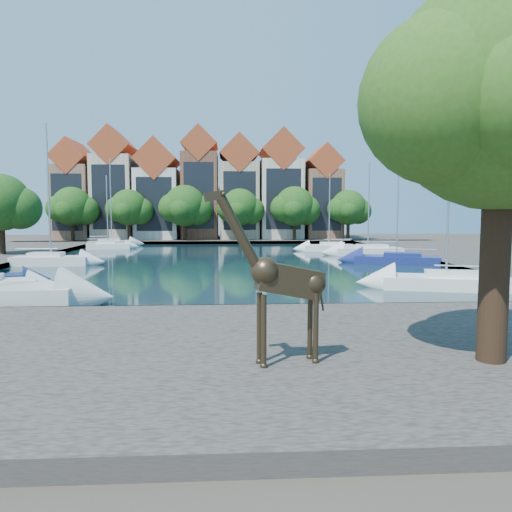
{
  "coord_description": "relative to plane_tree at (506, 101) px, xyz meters",
  "views": [
    {
      "loc": [
        0.06,
        -22.37,
        4.72
      ],
      "look_at": [
        1.26,
        -2.0,
        2.88
      ],
      "focal_mm": 35.0,
      "sensor_mm": 36.0,
      "label": 1
    }
  ],
  "objects": [
    {
      "name": "far_quay",
      "position": [
        -7.62,
        65.01,
        -7.42
      ],
      "size": [
        60.0,
        16.0,
        0.5
      ],
      "primitive_type": "cube",
      "color": "#4E4843",
      "rests_on": "ground"
    },
    {
      "name": "sailboat_right_a",
      "position": [
        5.47,
        15.35,
        -7.01
      ],
      "size": [
        7.73,
        4.37,
        11.16
      ],
      "color": "white",
      "rests_on": "water_basin"
    },
    {
      "name": "sailboat_left_e",
      "position": [
        -22.62,
        52.88,
        -6.99
      ],
      "size": [
        6.28,
        4.16,
        11.46
      ],
      "color": "silver",
      "rests_on": "water_basin"
    },
    {
      "name": "townhouse_west_end",
      "position": [
        -30.62,
        64.99,
        -0.31
      ],
      "size": [
        5.44,
        9.18,
        14.93
      ],
      "color": "#88614A",
      "rests_on": "far_quay"
    },
    {
      "name": "water_basin",
      "position": [
        -7.62,
        33.01,
        -7.63
      ],
      "size": [
        38.0,
        50.0,
        0.08
      ],
      "primitive_type": "cube",
      "color": "black",
      "rests_on": "ground"
    },
    {
      "name": "side_tree_left_far",
      "position": [
        -29.51,
        37.0,
        -2.29
      ],
      "size": [
        7.28,
        5.6,
        7.88
      ],
      "color": "#332114",
      "rests_on": "left_quay"
    },
    {
      "name": "sailboat_right_d",
      "position": [
        4.38,
        44.2,
        -7.03
      ],
      "size": [
        5.99,
        2.27,
        9.04
      ],
      "color": "white",
      "rests_on": "water_basin"
    },
    {
      "name": "sailboat_left_d",
      "position": [
        -22.1,
        48.56,
        -7.05
      ],
      "size": [
        5.36,
        2.86,
        8.96
      ],
      "color": "white",
      "rests_on": "water_basin"
    },
    {
      "name": "townhouse_west_inner",
      "position": [
        -18.12,
        64.99,
        -0.32
      ],
      "size": [
        6.43,
        9.18,
        15.15
      ],
      "color": "silver",
      "rests_on": "far_quay"
    },
    {
      "name": "sailboat_right_c",
      "position": [
        7.38,
        38.51,
        -6.99
      ],
      "size": [
        7.09,
        2.61,
        9.72
      ],
      "color": "silver",
      "rests_on": "water_basin"
    },
    {
      "name": "far_tree_mid_east",
      "position": [
        -5.52,
        59.5,
        -2.54
      ],
      "size": [
        7.02,
        5.4,
        7.52
      ],
      "color": "#332114",
      "rests_on": "far_quay"
    },
    {
      "name": "right_quay",
      "position": [
        17.38,
        33.01,
        -7.42
      ],
      "size": [
        14.0,
        52.0,
        0.5
      ],
      "primitive_type": "cube",
      "color": "#4E4843",
      "rests_on": "ground"
    },
    {
      "name": "far_tree_east",
      "position": [
        2.49,
        59.5,
        -2.43
      ],
      "size": [
        7.54,
        5.8,
        7.84
      ],
      "color": "#332114",
      "rests_on": "far_quay"
    },
    {
      "name": "townhouse_west_mid",
      "position": [
        -24.62,
        64.99,
        0.56
      ],
      "size": [
        5.94,
        9.18,
        16.79
      ],
      "color": "beige",
      "rests_on": "far_quay"
    },
    {
      "name": "far_tree_west",
      "position": [
        -21.52,
        59.5,
        -2.6
      ],
      "size": [
        6.76,
        5.2,
        7.36
      ],
      "color": "#332114",
      "rests_on": "far_quay"
    },
    {
      "name": "sailboat_right_b",
      "position": [
        7.38,
        29.53,
        -7.05
      ],
      "size": [
        7.61,
        4.54,
        11.1
      ],
      "color": "navy",
      "rests_on": "water_basin"
    },
    {
      "name": "townhouse_east_end",
      "position": [
        7.38,
        64.99,
        -0.56
      ],
      "size": [
        5.44,
        9.18,
        14.43
      ],
      "color": "brown",
      "rests_on": "far_quay"
    },
    {
      "name": "far_tree_far_east",
      "position": [
        10.48,
        59.5,
        -2.6
      ],
      "size": [
        6.76,
        5.2,
        7.36
      ],
      "color": "#332114",
      "rests_on": "far_quay"
    },
    {
      "name": "ground",
      "position": [
        -7.62,
        9.01,
        -7.67
      ],
      "size": [
        160.0,
        160.0,
        0.0
      ],
      "primitive_type": "plane",
      "color": "#38332B",
      "rests_on": "ground"
    },
    {
      "name": "far_tree_far_west",
      "position": [
        -29.51,
        59.5,
        -2.49
      ],
      "size": [
        7.28,
        5.6,
        7.68
      ],
      "color": "#332114",
      "rests_on": "far_quay"
    },
    {
      "name": "townhouse_east_inner",
      "position": [
        -5.62,
        64.99,
        0.06
      ],
      "size": [
        5.94,
        9.18,
        15.79
      ],
      "color": "tan",
      "rests_on": "far_quay"
    },
    {
      "name": "giraffe_statue",
      "position": [
        -6.1,
        0.09,
        -4.83
      ],
      "size": [
        3.32,
        1.08,
        4.77
      ],
      "color": "#312718",
      "rests_on": "near_quay"
    },
    {
      "name": "townhouse_center",
      "position": [
        -11.62,
        64.99,
        0.69
      ],
      "size": [
        5.44,
        9.18,
        16.93
      ],
      "color": "brown",
      "rests_on": "far_quay"
    },
    {
      "name": "far_tree_mid_west",
      "position": [
        -13.51,
        59.5,
        -2.38
      ],
      "size": [
        7.8,
        6.0,
        8.0
      ],
      "color": "#332114",
      "rests_on": "far_quay"
    },
    {
      "name": "townhouse_east_mid",
      "position": [
        0.88,
        64.99,
        0.43
      ],
      "size": [
        6.43,
        9.18,
        16.65
      ],
      "color": "beige",
      "rests_on": "far_quay"
    },
    {
      "name": "plane_tree",
      "position": [
        0.0,
        0.0,
        0.0
      ],
      "size": [
        8.32,
        6.4,
        10.62
      ],
      "color": "#332114",
      "rests_on": "near_quay"
    },
    {
      "name": "near_quay",
      "position": [
        -7.62,
        2.01,
        -7.42
      ],
      "size": [
        50.0,
        14.0,
        0.5
      ],
      "primitive_type": "cube",
      "color": "#4E4843",
      "rests_on": "ground"
    },
    {
      "name": "sailboat_left_c",
      "position": [
        -22.62,
        30.11,
        -6.97
      ],
      "size": [
        6.35,
        2.3,
        11.99
      ],
      "color": "silver",
      "rests_on": "water_basin"
    }
  ]
}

